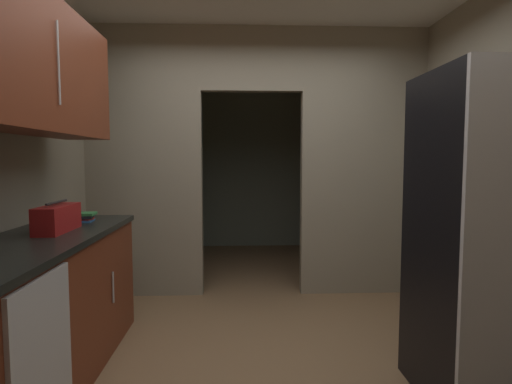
{
  "coord_description": "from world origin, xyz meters",
  "views": [
    {
      "loc": [
        -0.19,
        -2.59,
        1.38
      ],
      "look_at": [
        -0.03,
        1.1,
        1.09
      ],
      "focal_mm": 29.14,
      "sensor_mm": 36.0,
      "label": 1
    }
  ],
  "objects_px": {
    "refrigerator": "(501,239)",
    "dishwasher": "(43,370)",
    "book_stack": "(86,217)",
    "boombox": "(57,218)"
  },
  "relations": [
    {
      "from": "dishwasher",
      "to": "book_stack",
      "type": "height_order",
      "value": "book_stack"
    },
    {
      "from": "boombox",
      "to": "book_stack",
      "type": "bearing_deg",
      "value": 86.59
    },
    {
      "from": "boombox",
      "to": "refrigerator",
      "type": "bearing_deg",
      "value": -9.74
    },
    {
      "from": "refrigerator",
      "to": "dishwasher",
      "type": "bearing_deg",
      "value": -170.56
    },
    {
      "from": "book_stack",
      "to": "refrigerator",
      "type": "bearing_deg",
      "value": -18.73
    },
    {
      "from": "refrigerator",
      "to": "boombox",
      "type": "bearing_deg",
      "value": 170.26
    },
    {
      "from": "dishwasher",
      "to": "book_stack",
      "type": "relative_size",
      "value": 4.77
    },
    {
      "from": "refrigerator",
      "to": "dishwasher",
      "type": "xyz_separation_m",
      "value": [
        -2.36,
        -0.39,
        -0.5
      ]
    },
    {
      "from": "refrigerator",
      "to": "book_stack",
      "type": "height_order",
      "value": "refrigerator"
    },
    {
      "from": "refrigerator",
      "to": "book_stack",
      "type": "xyz_separation_m",
      "value": [
        -2.61,
        0.89,
        0.02
      ]
    }
  ]
}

